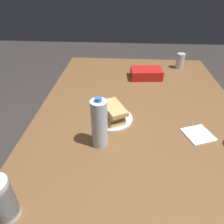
# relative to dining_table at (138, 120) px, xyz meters

# --- Properties ---
(ground_plane) EXTENTS (8.00, 8.00, 0.00)m
(ground_plane) POSITION_rel_dining_table_xyz_m (0.00, 0.00, -0.68)
(ground_plane) COLOR #383330
(dining_table) EXTENTS (1.69, 1.18, 0.76)m
(dining_table) POSITION_rel_dining_table_xyz_m (0.00, 0.00, 0.00)
(dining_table) COLOR brown
(dining_table) RESTS_ON ground_plane
(paper_plate) EXTENTS (0.22, 0.22, 0.01)m
(paper_plate) POSITION_rel_dining_table_xyz_m (0.11, -0.15, 0.08)
(paper_plate) COLOR white
(paper_plate) RESTS_ON dining_table
(sandwich) EXTENTS (0.20, 0.17, 0.08)m
(sandwich) POSITION_rel_dining_table_xyz_m (0.11, -0.15, 0.13)
(sandwich) COLOR #DBB26B
(sandwich) RESTS_ON paper_plate
(chip_bag) EXTENTS (0.17, 0.24, 0.07)m
(chip_bag) POSITION_rel_dining_table_xyz_m (-0.45, 0.07, 0.11)
(chip_bag) COLOR red
(chip_bag) RESTS_ON dining_table
(water_bottle_tall) EXTENTS (0.07, 0.07, 0.25)m
(water_bottle_tall) POSITION_rel_dining_table_xyz_m (0.30, -0.20, 0.20)
(water_bottle_tall) COLOR silver
(water_bottle_tall) RESTS_ON dining_table
(plastic_cup_stack) EXTENTS (0.08, 0.08, 0.17)m
(plastic_cup_stack) POSITION_rel_dining_table_xyz_m (0.67, -0.47, 0.16)
(plastic_cup_stack) COLOR silver
(plastic_cup_stack) RESTS_ON dining_table
(soda_can_silver) EXTENTS (0.07, 0.07, 0.12)m
(soda_can_silver) POSITION_rel_dining_table_xyz_m (-0.66, 0.36, 0.14)
(soda_can_silver) COLOR silver
(soda_can_silver) RESTS_ON dining_table
(paper_napkin) EXTENTS (0.17, 0.17, 0.01)m
(paper_napkin) POSITION_rel_dining_table_xyz_m (0.21, 0.29, 0.08)
(paper_napkin) COLOR white
(paper_napkin) RESTS_ON dining_table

